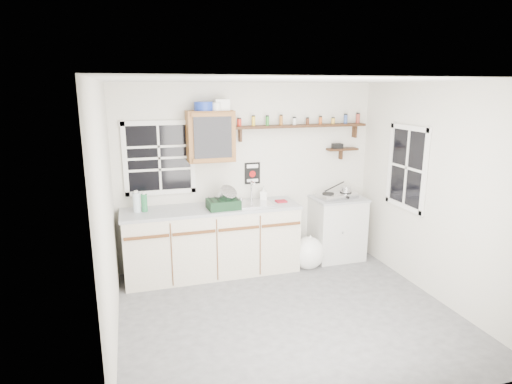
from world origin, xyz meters
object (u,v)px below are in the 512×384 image
dish_rack (224,201)px  hotplate (337,195)px  main_cabinet (213,240)px  upper_cabinet (211,136)px  spice_shelf (301,125)px  right_cabinet (337,228)px

dish_rack → hotplate: size_ratio=0.72×
main_cabinet → upper_cabinet: 1.37m
upper_cabinet → spice_shelf: bearing=3.1°
hotplate → spice_shelf: bearing=149.8°
right_cabinet → dish_rack: size_ratio=2.18×
right_cabinet → upper_cabinet: size_ratio=1.40×
upper_cabinet → right_cabinet: bearing=-3.8°
upper_cabinet → dish_rack: 0.85m
upper_cabinet → hotplate: size_ratio=1.12×
right_cabinet → spice_shelf: spice_shelf is taller
upper_cabinet → dish_rack: upper_cabinet is taller
main_cabinet → hotplate: size_ratio=3.98×
main_cabinet → dish_rack: 0.58m
upper_cabinet → dish_rack: bearing=-65.3°
upper_cabinet → spice_shelf: upper_cabinet is taller
main_cabinet → spice_shelf: size_ratio=1.21×
main_cabinet → right_cabinet: bearing=0.8°
upper_cabinet → hotplate: 1.98m
main_cabinet → hotplate: bearing=0.2°
main_cabinet → hotplate: (1.80, 0.01, 0.49)m
right_cabinet → spice_shelf: bearing=160.2°
main_cabinet → right_cabinet: (1.83, 0.03, -0.01)m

